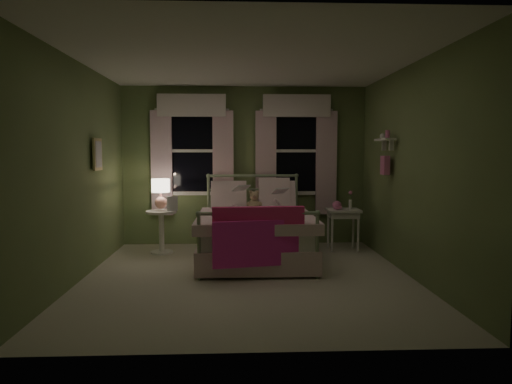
{
  "coord_description": "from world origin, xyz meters",
  "views": [
    {
      "loc": [
        -0.13,
        -5.46,
        1.53
      ],
      "look_at": [
        0.13,
        0.57,
        1.0
      ],
      "focal_mm": 32.0,
      "sensor_mm": 36.0,
      "label": 1
    }
  ],
  "objects_px": {
    "child_left": "(235,190)",
    "table_lamp": "(161,190)",
    "nightstand_left": "(161,226)",
    "nightstand_right": "(343,216)",
    "bed": "(255,234)",
    "teddy_bear": "(254,202)",
    "child_right": "(272,193)"
  },
  "relations": [
    {
      "from": "nightstand_left",
      "to": "table_lamp",
      "type": "height_order",
      "value": "table_lamp"
    },
    {
      "from": "nightstand_right",
      "to": "nightstand_left",
      "type": "bearing_deg",
      "value": -178.75
    },
    {
      "from": "child_left",
      "to": "table_lamp",
      "type": "bearing_deg",
      "value": -7.88
    },
    {
      "from": "child_right",
      "to": "teddy_bear",
      "type": "relative_size",
      "value": 2.19
    },
    {
      "from": "teddy_bear",
      "to": "nightstand_left",
      "type": "distance_m",
      "value": 1.46
    },
    {
      "from": "child_left",
      "to": "child_right",
      "type": "relative_size",
      "value": 1.15
    },
    {
      "from": "child_left",
      "to": "teddy_bear",
      "type": "relative_size",
      "value": 2.52
    },
    {
      "from": "bed",
      "to": "nightstand_left",
      "type": "bearing_deg",
      "value": 160.35
    },
    {
      "from": "teddy_bear",
      "to": "table_lamp",
      "type": "distance_m",
      "value": 1.42
    },
    {
      "from": "child_right",
      "to": "child_left",
      "type": "bearing_deg",
      "value": -13.58
    },
    {
      "from": "child_left",
      "to": "teddy_bear",
      "type": "bearing_deg",
      "value": 146.08
    },
    {
      "from": "child_left",
      "to": "child_right",
      "type": "distance_m",
      "value": 0.56
    },
    {
      "from": "child_right",
      "to": "table_lamp",
      "type": "height_order",
      "value": "child_right"
    },
    {
      "from": "table_lamp",
      "to": "nightstand_right",
      "type": "height_order",
      "value": "table_lamp"
    },
    {
      "from": "nightstand_left",
      "to": "table_lamp",
      "type": "bearing_deg",
      "value": 0.0
    },
    {
      "from": "nightstand_right",
      "to": "child_left",
      "type": "bearing_deg",
      "value": -175.61
    },
    {
      "from": "nightstand_right",
      "to": "table_lamp",
      "type": "bearing_deg",
      "value": -178.75
    },
    {
      "from": "bed",
      "to": "table_lamp",
      "type": "xyz_separation_m",
      "value": [
        -1.4,
        0.5,
        0.58
      ]
    },
    {
      "from": "nightstand_left",
      "to": "table_lamp",
      "type": "xyz_separation_m",
      "value": [
        0.0,
        0.0,
        0.54
      ]
    },
    {
      "from": "bed",
      "to": "child_left",
      "type": "bearing_deg",
      "value": 123.42
    },
    {
      "from": "bed",
      "to": "child_left",
      "type": "xyz_separation_m",
      "value": [
        -0.29,
        0.43,
        0.59
      ]
    },
    {
      "from": "table_lamp",
      "to": "teddy_bear",
      "type": "bearing_deg",
      "value": -9.19
    },
    {
      "from": "teddy_bear",
      "to": "child_right",
      "type": "bearing_deg",
      "value": 29.5
    },
    {
      "from": "child_left",
      "to": "table_lamp",
      "type": "relative_size",
      "value": 1.74
    },
    {
      "from": "child_left",
      "to": "teddy_bear",
      "type": "height_order",
      "value": "child_left"
    },
    {
      "from": "bed",
      "to": "nightstand_left",
      "type": "height_order",
      "value": "bed"
    },
    {
      "from": "bed",
      "to": "nightstand_left",
      "type": "distance_m",
      "value": 1.49
    },
    {
      "from": "nightstand_left",
      "to": "nightstand_right",
      "type": "bearing_deg",
      "value": 1.25
    },
    {
      "from": "bed",
      "to": "nightstand_right",
      "type": "xyz_separation_m",
      "value": [
        1.39,
        0.56,
        0.17
      ]
    },
    {
      "from": "bed",
      "to": "nightstand_right",
      "type": "bearing_deg",
      "value": 22.04
    },
    {
      "from": "nightstand_left",
      "to": "nightstand_right",
      "type": "xyz_separation_m",
      "value": [
        2.79,
        0.06,
        0.13
      ]
    },
    {
      "from": "child_left",
      "to": "nightstand_right",
      "type": "height_order",
      "value": "child_left"
    }
  ]
}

